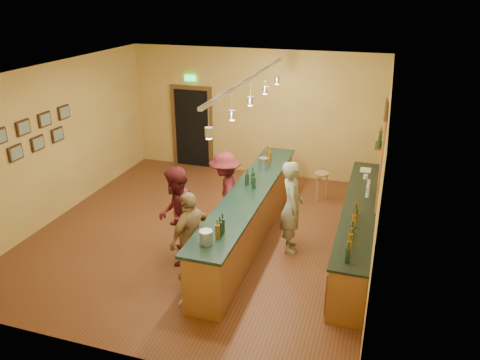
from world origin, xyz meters
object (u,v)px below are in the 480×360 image
(customer_b, at_px, (191,236))
(customer_c, at_px, (225,193))
(tasting_bar, at_px, (249,211))
(bartender, at_px, (292,207))
(back_counter, at_px, (358,228))
(customer_a, at_px, (177,216))
(bar_stool, at_px, (321,179))

(customer_b, bearing_deg, customer_c, -160.47)
(tasting_bar, relative_size, bartender, 2.91)
(tasting_bar, xyz_separation_m, customer_b, (-0.55, -1.52, 0.18))
(customer_b, bearing_deg, back_counter, 142.92)
(back_counter, height_order, customer_c, customer_c)
(customer_a, distance_m, bar_stool, 3.90)
(tasting_bar, distance_m, bartender, 0.89)
(back_counter, distance_m, tasting_bar, 2.05)
(back_counter, height_order, customer_b, customer_b)
(bar_stool, bearing_deg, back_counter, -64.18)
(bartender, xyz_separation_m, customer_c, (-1.39, 0.29, -0.04))
(tasting_bar, xyz_separation_m, bar_stool, (1.06, 2.20, -0.06))
(customer_a, xyz_separation_m, customer_b, (0.45, -0.42, -0.10))
(back_counter, bearing_deg, customer_b, -146.61)
(tasting_bar, height_order, customer_c, customer_c)
(bartender, bearing_deg, back_counter, -92.63)
(customer_b, bearing_deg, tasting_bar, 179.72)
(bartender, height_order, customer_a, customer_a)
(back_counter, relative_size, customer_b, 2.89)
(customer_a, distance_m, customer_c, 1.36)
(back_counter, bearing_deg, bar_stool, 115.82)
(customer_a, relative_size, customer_c, 1.06)
(customer_a, relative_size, bar_stool, 2.57)
(customer_b, distance_m, bar_stool, 4.06)
(customer_a, bearing_deg, back_counter, 94.65)
(customer_c, bearing_deg, customer_b, -17.65)
(back_counter, distance_m, customer_b, 3.11)
(back_counter, relative_size, bar_stool, 6.58)
(customer_b, relative_size, bar_stool, 2.28)
(customer_a, bearing_deg, tasting_bar, 119.59)
(bartender, relative_size, customer_c, 1.05)
(tasting_bar, distance_m, customer_b, 1.63)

